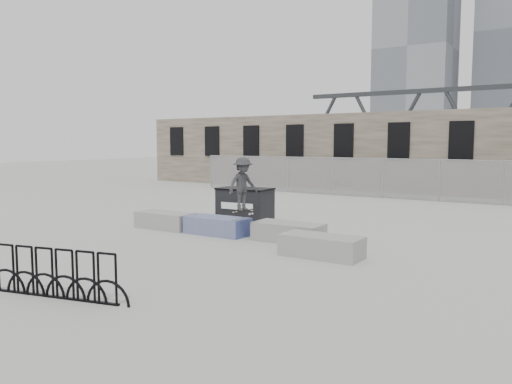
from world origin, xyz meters
TOP-DOWN VIEW (x-y plane):
  - ground at (0.00, 0.00)m, footprint 120.00×120.00m
  - stone_wall at (0.00, 16.24)m, footprint 36.00×2.58m
  - chainlink_fence at (-0.00, 12.50)m, footprint 22.06×0.06m
  - planter_far_left at (-2.99, -0.13)m, footprint 2.00×0.90m
  - planter_center_left at (-0.91, -0.06)m, footprint 2.00×0.90m
  - planter_center_right at (1.46, 0.15)m, footprint 2.00×0.90m
  - planter_offset at (3.08, -1.09)m, footprint 2.00×0.90m
  - dumpster at (-1.51, 2.32)m, footprint 1.92×1.25m
  - bike_rack at (0.46, -6.68)m, footprint 3.07×0.78m
  - skateboarder at (0.26, -0.39)m, footprint 0.84×1.10m

SIDE VIEW (x-z plane):
  - ground at x=0.00m, z-range 0.00..0.00m
  - planter_far_left at x=-2.99m, z-range 0.02..0.55m
  - planter_center_left at x=-0.91m, z-range 0.02..0.55m
  - planter_center_right at x=1.46m, z-range 0.02..0.55m
  - planter_offset at x=3.08m, z-range 0.02..0.55m
  - bike_rack at x=0.46m, z-range -0.01..0.89m
  - dumpster at x=-1.51m, z-range 0.01..1.22m
  - chainlink_fence at x=0.00m, z-range 0.03..2.05m
  - skateboarder at x=0.26m, z-range 0.79..2.44m
  - stone_wall at x=0.00m, z-range 0.01..4.51m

